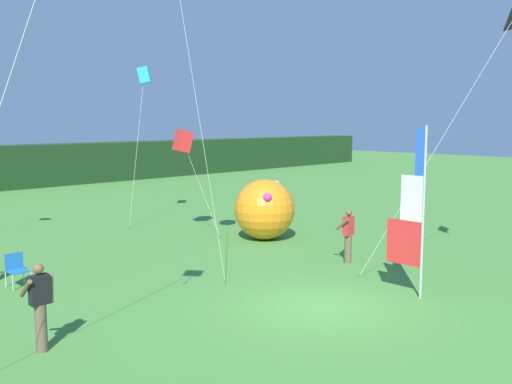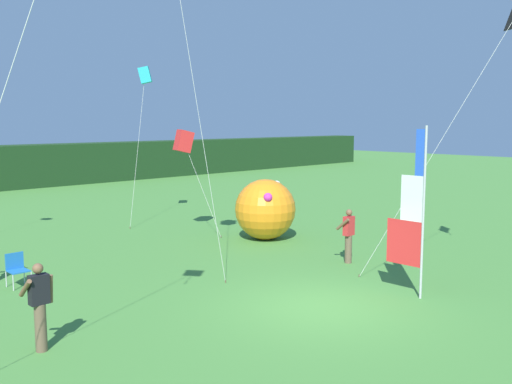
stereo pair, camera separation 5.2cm
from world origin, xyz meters
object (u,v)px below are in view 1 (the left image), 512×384
at_px(inflatable_balloon, 265,209).
at_px(kite_red_box_2, 183,141).
at_px(kite_cyan_box_4, 144,76).
at_px(folding_chair, 16,268).
at_px(banner_flag, 412,216).
at_px(person_mid_field, 40,305).
at_px(person_far_left, 348,234).
at_px(kite_black_diamond_3, 509,27).

xyz_separation_m(inflatable_balloon, kite_red_box_2, (-1.63, 2.76, 2.48)).
distance_m(kite_red_box_2, kite_cyan_box_4, 4.26).
xyz_separation_m(folding_chair, kite_red_box_2, (7.38, 2.38, 3.10)).
distance_m(banner_flag, person_mid_field, 8.78).
distance_m(folding_chair, kite_red_box_2, 8.35).
xyz_separation_m(banner_flag, person_mid_field, (-8.13, 3.13, -1.13)).
xyz_separation_m(person_mid_field, person_far_left, (9.71, -0.04, -0.02)).
bearing_deg(banner_flag, kite_cyan_box_4, 85.27).
height_order(person_mid_field, folding_chair, person_mid_field).
bearing_deg(kite_cyan_box_4, kite_red_box_2, -98.59).
relative_size(person_mid_field, kite_red_box_2, 0.42).
xyz_separation_m(person_far_left, inflatable_balloon, (0.66, 4.28, 0.23)).
distance_m(person_far_left, folding_chair, 9.57).
height_order(folding_chair, kite_cyan_box_4, kite_cyan_box_4).
height_order(banner_flag, folding_chair, banner_flag).
relative_size(person_mid_field, folding_chair, 1.94).
height_order(folding_chair, kite_black_diamond_3, kite_black_diamond_3).
bearing_deg(kite_cyan_box_4, kite_black_diamond_3, -82.16).
relative_size(person_far_left, inflatable_balloon, 0.75).
distance_m(banner_flag, folding_chair, 10.40).
bearing_deg(folding_chair, kite_black_diamond_3, -41.27).
xyz_separation_m(person_far_left, kite_red_box_2, (-0.97, 7.04, 2.71)).
relative_size(person_mid_field, kite_black_diamond_3, 0.23).
xyz_separation_m(folding_chair, kite_black_diamond_3, (9.84, -8.64, 6.33)).
bearing_deg(kite_red_box_2, banner_flag, -93.46).
bearing_deg(kite_cyan_box_4, person_far_left, -87.36).
bearing_deg(person_mid_field, person_far_left, -0.24).
height_order(person_mid_field, person_far_left, person_mid_field).
distance_m(person_mid_field, kite_red_box_2, 11.52).
height_order(person_mid_field, kite_red_box_2, kite_red_box_2).
height_order(kite_black_diamond_3, kite_cyan_box_4, kite_black_diamond_3).
bearing_deg(kite_red_box_2, folding_chair, -162.13).
bearing_deg(kite_cyan_box_4, banner_flag, -94.73).
height_order(banner_flag, kite_red_box_2, banner_flag).
bearing_deg(inflatable_balloon, kite_cyan_box_4, 100.65).
height_order(person_far_left, folding_chair, person_far_left).
height_order(folding_chair, kite_red_box_2, kite_red_box_2).
relative_size(folding_chair, kite_cyan_box_4, 0.13).
distance_m(kite_red_box_2, kite_black_diamond_3, 11.74).
bearing_deg(person_far_left, kite_red_box_2, 97.87).
bearing_deg(inflatable_balloon, banner_flag, -106.96).
distance_m(person_mid_field, folding_chair, 4.84).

